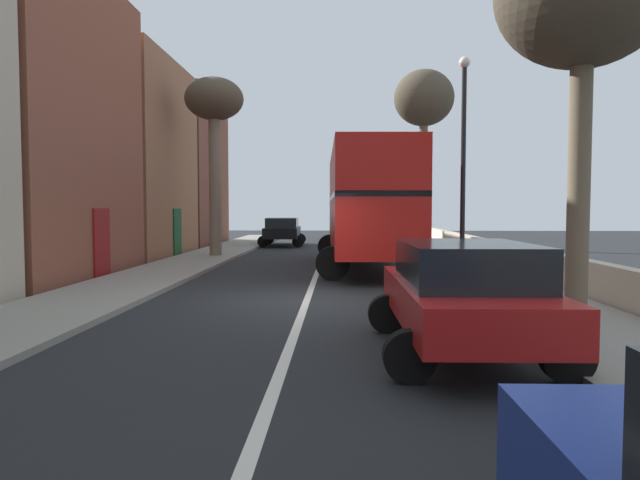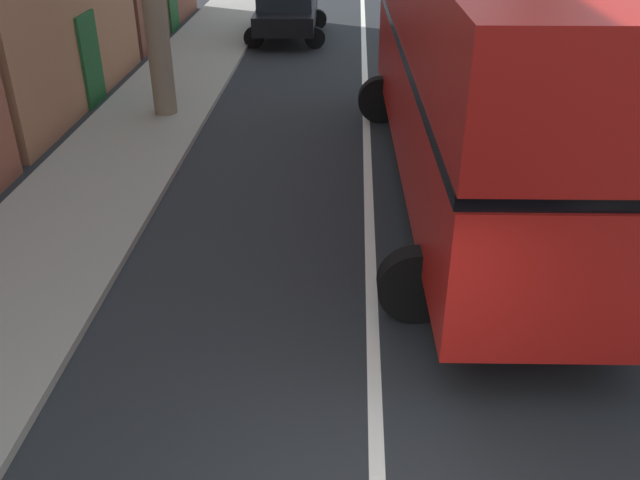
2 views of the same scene
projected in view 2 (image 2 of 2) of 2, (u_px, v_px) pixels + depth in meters
double_decker_bus at (480, 60)px, 10.94m from camera, size 3.80×11.10×4.06m
parked_car_black_left_3 at (287, 9)px, 21.93m from camera, size 2.60×4.45×1.58m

